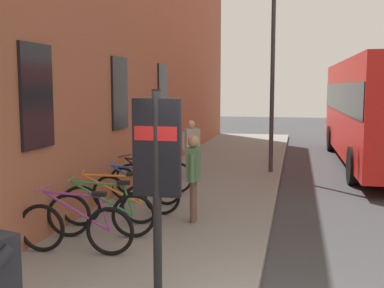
{
  "coord_description": "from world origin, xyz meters",
  "views": [
    {
      "loc": [
        -4.66,
        -0.41,
        2.55
      ],
      "look_at": [
        3.87,
        1.47,
        1.5
      ],
      "focal_mm": 44.88,
      "sensor_mm": 36.0,
      "label": 1
    }
  ],
  "objects_px": {
    "bicycle_under_window": "(102,214)",
    "street_lamp": "(273,65)",
    "bicycle_beside_lamp": "(144,184)",
    "bicycle_end_of_row": "(155,177)",
    "bicycle_far_end": "(136,193)",
    "pedestrian_near_bus": "(191,143)",
    "bicycle_mid_rack": "(76,228)",
    "bicycle_by_door": "(111,203)",
    "transit_info_sign": "(157,161)",
    "pedestrian_crossing_street": "(193,169)",
    "city_bus": "(380,106)"
  },
  "relations": [
    {
      "from": "bicycle_under_window",
      "to": "bicycle_by_door",
      "type": "relative_size",
      "value": 1.03
    },
    {
      "from": "bicycle_by_door",
      "to": "transit_info_sign",
      "type": "bearing_deg",
      "value": -148.48
    },
    {
      "from": "bicycle_mid_rack",
      "to": "transit_info_sign",
      "type": "relative_size",
      "value": 0.74
    },
    {
      "from": "bicycle_by_door",
      "to": "bicycle_end_of_row",
      "type": "xyz_separation_m",
      "value": [
        2.5,
        -0.04,
        0.0
      ]
    },
    {
      "from": "bicycle_under_window",
      "to": "bicycle_beside_lamp",
      "type": "bearing_deg",
      "value": 1.45
    },
    {
      "from": "bicycle_by_door",
      "to": "pedestrian_near_bus",
      "type": "xyz_separation_m",
      "value": [
        4.72,
        -0.39,
        0.54
      ]
    },
    {
      "from": "bicycle_mid_rack",
      "to": "pedestrian_crossing_street",
      "type": "xyz_separation_m",
      "value": [
        2.02,
        -1.31,
        0.56
      ]
    },
    {
      "from": "bicycle_end_of_row",
      "to": "pedestrian_near_bus",
      "type": "relative_size",
      "value": 1.1
    },
    {
      "from": "bicycle_mid_rack",
      "to": "bicycle_far_end",
      "type": "distance_m",
      "value": 2.33
    },
    {
      "from": "city_bus",
      "to": "street_lamp",
      "type": "distance_m",
      "value": 4.36
    },
    {
      "from": "pedestrian_near_bus",
      "to": "bicycle_mid_rack",
      "type": "bearing_deg",
      "value": 176.85
    },
    {
      "from": "city_bus",
      "to": "pedestrian_near_bus",
      "type": "bearing_deg",
      "value": 125.68
    },
    {
      "from": "bicycle_mid_rack",
      "to": "bicycle_far_end",
      "type": "bearing_deg",
      "value": -2.87
    },
    {
      "from": "bicycle_far_end",
      "to": "bicycle_end_of_row",
      "type": "bearing_deg",
      "value": 4.38
    },
    {
      "from": "bicycle_under_window",
      "to": "bicycle_end_of_row",
      "type": "bearing_deg",
      "value": 1.3
    },
    {
      "from": "transit_info_sign",
      "to": "city_bus",
      "type": "distance_m",
      "value": 11.96
    },
    {
      "from": "bicycle_under_window",
      "to": "city_bus",
      "type": "xyz_separation_m",
      "value": [
        9.26,
        -5.64,
        1.41
      ]
    },
    {
      "from": "pedestrian_crossing_street",
      "to": "transit_info_sign",
      "type": "bearing_deg",
      "value": -175.11
    },
    {
      "from": "city_bus",
      "to": "pedestrian_near_bus",
      "type": "relative_size",
      "value": 6.9
    },
    {
      "from": "bicycle_under_window",
      "to": "pedestrian_near_bus",
      "type": "height_order",
      "value": "pedestrian_near_bus"
    },
    {
      "from": "bicycle_by_door",
      "to": "street_lamp",
      "type": "distance_m",
      "value": 7.0
    },
    {
      "from": "bicycle_by_door",
      "to": "pedestrian_crossing_street",
      "type": "distance_m",
      "value": 1.57
    },
    {
      "from": "bicycle_beside_lamp",
      "to": "bicycle_end_of_row",
      "type": "relative_size",
      "value": 1.03
    },
    {
      "from": "pedestrian_near_bus",
      "to": "bicycle_under_window",
      "type": "bearing_deg",
      "value": 177.04
    },
    {
      "from": "bicycle_by_door",
      "to": "bicycle_far_end",
      "type": "height_order",
      "value": "same"
    },
    {
      "from": "pedestrian_near_bus",
      "to": "bicycle_by_door",
      "type": "bearing_deg",
      "value": 175.26
    },
    {
      "from": "bicycle_mid_rack",
      "to": "city_bus",
      "type": "distance_m",
      "value": 11.65
    },
    {
      "from": "bicycle_under_window",
      "to": "bicycle_by_door",
      "type": "bearing_deg",
      "value": 9.13
    },
    {
      "from": "bicycle_mid_rack",
      "to": "bicycle_far_end",
      "type": "relative_size",
      "value": 1.0
    },
    {
      "from": "bicycle_by_door",
      "to": "transit_info_sign",
      "type": "height_order",
      "value": "transit_info_sign"
    },
    {
      "from": "bicycle_beside_lamp",
      "to": "bicycle_under_window",
      "type": "bearing_deg",
      "value": -178.55
    },
    {
      "from": "bicycle_far_end",
      "to": "pedestrian_near_bus",
      "type": "bearing_deg",
      "value": -3.31
    },
    {
      "from": "city_bus",
      "to": "bicycle_under_window",
      "type": "bearing_deg",
      "value": 148.68
    },
    {
      "from": "bicycle_under_window",
      "to": "pedestrian_crossing_street",
      "type": "bearing_deg",
      "value": -45.66
    },
    {
      "from": "bicycle_by_door",
      "to": "bicycle_beside_lamp",
      "type": "relative_size",
      "value": 0.98
    },
    {
      "from": "bicycle_mid_rack",
      "to": "bicycle_under_window",
      "type": "xyz_separation_m",
      "value": [
        0.8,
        -0.06,
        0.0
      ]
    },
    {
      "from": "bicycle_far_end",
      "to": "bicycle_end_of_row",
      "type": "distance_m",
      "value": 1.67
    },
    {
      "from": "bicycle_under_window",
      "to": "street_lamp",
      "type": "relative_size",
      "value": 0.34
    },
    {
      "from": "bicycle_far_end",
      "to": "street_lamp",
      "type": "xyz_separation_m",
      "value": [
        5.17,
        -2.28,
        2.65
      ]
    },
    {
      "from": "transit_info_sign",
      "to": "street_lamp",
      "type": "xyz_separation_m",
      "value": [
        8.67,
        -0.81,
        1.44
      ]
    },
    {
      "from": "street_lamp",
      "to": "city_bus",
      "type": "bearing_deg",
      "value": -52.16
    },
    {
      "from": "bicycle_mid_rack",
      "to": "bicycle_under_window",
      "type": "height_order",
      "value": "same"
    },
    {
      "from": "bicycle_mid_rack",
      "to": "pedestrian_near_bus",
      "type": "xyz_separation_m",
      "value": [
        6.22,
        -0.34,
        0.54
      ]
    },
    {
      "from": "bicycle_end_of_row",
      "to": "pedestrian_crossing_street",
      "type": "xyz_separation_m",
      "value": [
        -1.97,
        -1.32,
        0.56
      ]
    },
    {
      "from": "bicycle_under_window",
      "to": "bicycle_beside_lamp",
      "type": "relative_size",
      "value": 1.01
    },
    {
      "from": "bicycle_end_of_row",
      "to": "pedestrian_crossing_street",
      "type": "bearing_deg",
      "value": -146.12
    },
    {
      "from": "bicycle_by_door",
      "to": "bicycle_mid_rack",
      "type": "bearing_deg",
      "value": -178.08
    },
    {
      "from": "bicycle_under_window",
      "to": "bicycle_far_end",
      "type": "height_order",
      "value": "same"
    },
    {
      "from": "bicycle_far_end",
      "to": "pedestrian_crossing_street",
      "type": "height_order",
      "value": "pedestrian_crossing_street"
    },
    {
      "from": "bicycle_beside_lamp",
      "to": "city_bus",
      "type": "relative_size",
      "value": 0.16
    }
  ]
}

